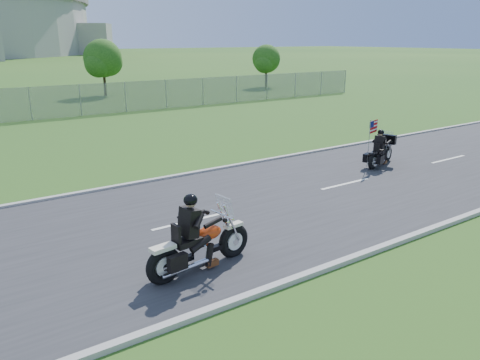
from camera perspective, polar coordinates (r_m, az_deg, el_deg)
ground at (r=13.76m, az=1.16°, el=-3.46°), size 420.00×420.00×0.00m
road at (r=13.75m, az=1.16°, el=-3.38°), size 120.00×8.00×0.04m
curb_north at (r=17.04m, az=-6.77°, el=0.64°), size 120.00×0.18×0.12m
curb_south at (r=10.97m, az=13.70°, el=-9.21°), size 120.00×0.18×0.12m
tree_fence_near at (r=42.77m, az=-16.34°, el=13.83°), size 3.52×3.28×4.75m
tree_fence_far at (r=48.59m, az=3.23°, el=14.36°), size 3.08×2.87×4.20m
motorcycle_lead at (r=10.03m, az=-5.05°, el=-8.08°), size 2.65×0.84×1.79m
motorcycle_follow at (r=18.96m, az=16.76°, el=3.14°), size 2.12×1.05×1.83m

